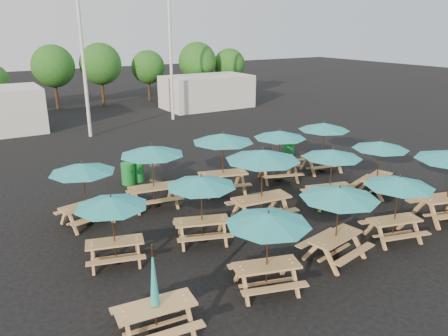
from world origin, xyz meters
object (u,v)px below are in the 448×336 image
picnic_unit_13 (380,148)px  waste_bin_1 (137,171)px  picnic_unit_9 (399,185)px  waste_bin_0 (128,173)px  picnic_unit_2 (82,171)px  picnic_unit_4 (201,185)px  picnic_unit_11 (280,137)px  picnic_unit_3 (268,222)px  waste_bin_4 (289,145)px  picnic_unit_7 (263,158)px  picnic_unit_14 (324,129)px  picnic_unit_5 (152,153)px  waste_bin_3 (277,149)px  picnic_unit_1 (111,205)px  picnic_unit_6 (339,197)px  waste_bin_2 (156,170)px  picnic_unit_0 (155,298)px  picnic_unit_8 (223,141)px  picnic_unit_10 (332,156)px

picnic_unit_13 → waste_bin_1: bearing=121.7°
picnic_unit_9 → waste_bin_0: size_ratio=2.76×
picnic_unit_2 → picnic_unit_4: bearing=-61.4°
picnic_unit_11 → picnic_unit_3: bearing=-112.2°
waste_bin_4 → picnic_unit_7: bearing=-135.9°
picnic_unit_14 → waste_bin_0: bearing=170.4°
picnic_unit_5 → waste_bin_3: (7.84, 2.60, -1.61)m
picnic_unit_1 → picnic_unit_5: picnic_unit_5 is taller
picnic_unit_6 → waste_bin_0: 9.81m
waste_bin_2 → waste_bin_4: (7.65, 0.21, 0.00)m
picnic_unit_6 → picnic_unit_5: bearing=104.0°
picnic_unit_0 → picnic_unit_8: size_ratio=0.73×
picnic_unit_3 → picnic_unit_0: bearing=-161.2°
picnic_unit_0 → picnic_unit_2: picnic_unit_0 is taller
picnic_unit_11 → picnic_unit_0: bearing=-124.4°
picnic_unit_7 → waste_bin_1: (-2.23, 6.09, -1.78)m
picnic_unit_3 → picnic_unit_10: 6.32m
picnic_unit_1 → picnic_unit_10: bearing=15.6°
picnic_unit_0 → picnic_unit_7: bearing=39.1°
picnic_unit_6 → picnic_unit_14: 8.17m
picnic_unit_6 → picnic_unit_8: (0.04, 6.32, 0.20)m
picnic_unit_2 → waste_bin_4: size_ratio=2.79×
picnic_unit_10 → picnic_unit_13: (2.44, -0.14, 0.00)m
picnic_unit_11 → picnic_unit_14: picnic_unit_14 is taller
picnic_unit_14 → waste_bin_3: size_ratio=2.89×
picnic_unit_4 → waste_bin_3: bearing=57.2°
picnic_unit_1 → picnic_unit_4: size_ratio=0.91×
picnic_unit_7 → picnic_unit_14: bearing=33.2°
picnic_unit_6 → picnic_unit_7: picnic_unit_7 is taller
picnic_unit_8 → picnic_unit_7: bearing=-79.5°
picnic_unit_10 → waste_bin_1: picnic_unit_10 is taller
picnic_unit_0 → picnic_unit_2: size_ratio=0.85×
picnic_unit_8 → picnic_unit_10: 4.25m
picnic_unit_2 → picnic_unit_6: picnic_unit_6 is taller
picnic_unit_9 → picnic_unit_13: (2.75, 3.01, 0.07)m
waste_bin_0 → waste_bin_4: bearing=-0.0°
picnic_unit_1 → picnic_unit_10: 8.27m
waste_bin_3 → picnic_unit_3: bearing=-129.3°
picnic_unit_11 → waste_bin_1: size_ratio=3.04×
picnic_unit_11 → picnic_unit_9: bearing=-75.1°
picnic_unit_3 → waste_bin_3: size_ratio=2.88×
picnic_unit_7 → waste_bin_1: 6.73m
picnic_unit_10 → picnic_unit_8: bearing=145.8°
picnic_unit_8 → waste_bin_4: 6.76m
waste_bin_2 → picnic_unit_4: bearing=-99.3°
picnic_unit_4 → picnic_unit_5: bearing=112.4°
picnic_unit_0 → picnic_unit_13: picnic_unit_0 is taller
picnic_unit_9 → waste_bin_1: (-4.93, 9.46, -1.39)m
picnic_unit_3 → picnic_unit_7: bearing=72.4°
picnic_unit_1 → picnic_unit_4: (2.75, -0.12, 0.11)m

